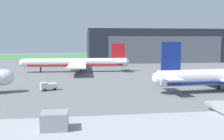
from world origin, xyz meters
name	(u,v)px	position (x,y,z in m)	size (l,w,h in m)	color
ground_plane	(167,93)	(0.00, 0.00, 0.00)	(440.00, 440.00, 0.00)	slate
grass_field_strip	(106,56)	(0.00, 154.42, 0.04)	(440.00, 56.00, 0.08)	#3F8141
maintenance_hangar	(157,46)	(29.09, 101.99, 10.26)	(92.25, 37.26, 21.43)	#232833
airliner_far_right	(76,63)	(-24.36, 48.15, 3.97)	(47.87, 39.58, 12.42)	silver
pushback_tractor	(48,86)	(-31.73, 7.19, 1.19)	(4.86, 3.18, 2.29)	silver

